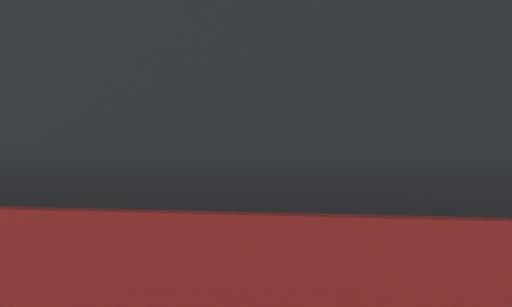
{
  "coord_description": "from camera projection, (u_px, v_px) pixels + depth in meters",
  "views": [
    {
      "loc": [
        0.78,
        -3.92,
        1.25
      ],
      "look_at": [
        -0.66,
        0.39,
        1.25
      ],
      "focal_mm": 63.56,
      "sensor_mm": 36.0,
      "label": 1
    }
  ],
  "objects": [
    {
      "name": "parked_sedan_red",
      "position": [
        219.0,
        271.0,
        2.86
      ],
      "size": [
        4.61,
        1.85,
        1.76
      ],
      "rotation": [
        0.0,
        0.0,
        -1.58
      ],
      "color": "maroon",
      "rests_on": "ground"
    },
    {
      "name": "pedestrian_at_meter",
      "position": [
        235.0,
        182.0,
        4.82
      ],
      "size": [
        0.69,
        0.46,
        1.66
      ],
      "rotation": [
        0.0,
        0.0,
        -0.29
      ],
      "color": "brown",
      "rests_on": "sidewalk_curb"
    },
    {
      "name": "backdrop_wall",
      "position": [
        478.0,
        145.0,
        9.23
      ],
      "size": [
        32.0,
        0.5,
        2.67
      ],
      "primitive_type": "cube",
      "color": "#ADA38E",
      "rests_on": "ground"
    },
    {
      "name": "background_railing",
      "position": [
        451.0,
        201.0,
        6.92
      ],
      "size": [
        24.06,
        0.06,
        1.01
      ],
      "color": "#2D7A38",
      "rests_on": "sidewalk_curb"
    },
    {
      "name": "parking_meter",
      "position": [
        346.0,
        151.0,
        4.38
      ],
      "size": [
        0.16,
        0.17,
        1.57
      ],
      "rotation": [
        0.0,
        0.0,
        3.16
      ],
      "color": "slate",
      "rests_on": "sidewalk_curb"
    }
  ]
}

